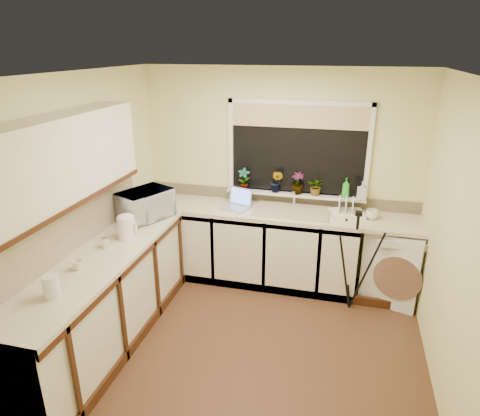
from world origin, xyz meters
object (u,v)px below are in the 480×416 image
plant_a (244,179)px  kettle (126,228)px  washing_machine (395,263)px  cup_back (372,215)px  plant_b (277,182)px  steel_jar (106,243)px  soap_bottle_clear (362,191)px  laptop (237,203)px  plant_c (297,183)px  dish_rack (347,214)px  soap_bottle_green (346,188)px  tripod (354,261)px  microwave (145,205)px  cup_left (77,265)px  glass_jug (51,287)px  plant_d (316,187)px

plant_a → kettle: bearing=-123.8°
washing_machine → cup_back: 0.61m
plant_b → cup_back: plant_b is taller
steel_jar → soap_bottle_clear: (2.28, 1.51, 0.20)m
laptop → plant_c: plant_c is taller
plant_b → washing_machine: bearing=-8.9°
steel_jar → dish_rack: bearing=32.3°
laptop → washing_machine: bearing=17.7°
washing_machine → soap_bottle_green: (-0.60, 0.24, 0.74)m
dish_rack → plant_a: 1.24m
laptop → tripod: size_ratio=0.32×
tripod → microwave: size_ratio=2.00×
plant_a → plant_c: 0.63m
washing_machine → plant_b: bearing=-171.4°
laptop → soap_bottle_clear: 1.40m
laptop → cup_back: (1.49, 0.01, -0.01)m
dish_rack → cup_left: bearing=-155.4°
dish_rack → plant_a: size_ratio=1.33×
glass_jug → microwave: (-0.02, 1.60, 0.07)m
laptop → steel_jar: bearing=-106.8°
soap_bottle_green → plant_a: bearing=-178.2°
microwave → kettle: bearing=-149.3°
plant_a → cup_left: 2.17m
plant_c → steel_jar: bearing=-135.6°
kettle → soap_bottle_clear: size_ratio=1.06×
laptop → kettle: same height
washing_machine → cup_back: (-0.30, 0.02, 0.53)m
plant_b → soap_bottle_green: size_ratio=1.18×
plant_b → soap_bottle_clear: (0.96, -0.02, -0.03)m
microwave → plant_d: plant_d is taller
laptop → glass_jug: 2.32m
microwave → soap_bottle_clear: bearing=-46.9°
laptop → cup_back: size_ratio=2.70×
microwave → plant_c: plant_c is taller
steel_jar → tripod: bearing=23.1°
soap_bottle_green → soap_bottle_clear: size_ratio=1.08×
tripod → plant_a: 1.55m
plant_c → plant_d: (0.21, -0.00, -0.02)m
plant_b → soap_bottle_green: bearing=1.5°
laptop → cup_left: bearing=-99.8°
glass_jug → cup_left: size_ratio=2.02×
washing_machine → steel_jar: bearing=-136.7°
laptop → dish_rack: size_ratio=1.01×
dish_rack → steel_jar: size_ratio=3.58×
soap_bottle_green → cup_left: 2.90m
steel_jar → soap_bottle_green: 2.62m
microwave → plant_c: (1.53, 0.77, 0.12)m
plant_c → soap_bottle_clear: bearing=-2.1°
tripod → plant_c: size_ratio=4.40×
kettle → plant_b: bearing=46.1°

